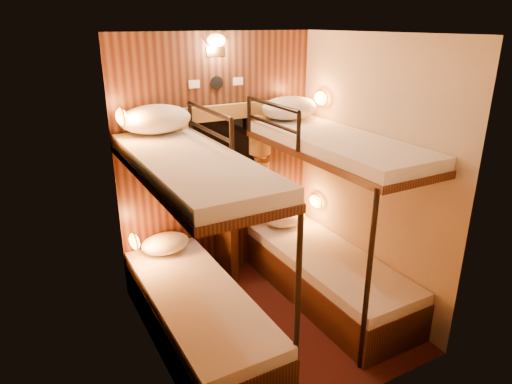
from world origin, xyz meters
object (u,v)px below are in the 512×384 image
table (228,240)px  bottle_left (221,207)px  bottle_right (222,209)px  bunk_right (328,244)px  bunk_left (197,280)px

table → bottle_left: (-0.04, 0.05, 0.35)m
bottle_left → bottle_right: 0.03m
bunk_right → bottle_right: 1.08m
bunk_left → bottle_right: size_ratio=7.68×
table → bottle_right: 0.35m
bottle_right → bunk_right: bearing=-49.2°
bunk_left → bottle_right: bunk_left is taller
bunk_right → bottle_left: bearing=129.5°
bunk_right → bottle_left: bunk_right is taller
bottle_left → bottle_right: bearing=-108.3°
bottle_right → bottle_left: bearing=71.7°
bunk_right → bottle_left: size_ratio=7.14×
table → bunk_right: bearing=-50.3°
table → bottle_right: bearing=152.1°
bottle_left → bottle_right: bottle_left is taller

